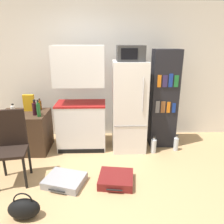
{
  "coord_description": "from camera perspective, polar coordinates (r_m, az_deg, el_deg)",
  "views": [
    {
      "loc": [
        0.07,
        -2.43,
        1.93
      ],
      "look_at": [
        0.17,
        0.85,
        0.85
      ],
      "focal_mm": 35.0,
      "sensor_mm": 36.0,
      "label": 1
    }
  ],
  "objects": [
    {
      "name": "microwave",
      "position": [
        3.76,
        4.83,
        15.07
      ],
      "size": [
        0.45,
        0.43,
        0.25
      ],
      "color": "#333333",
      "rests_on": "refrigerator"
    },
    {
      "name": "ground_plane",
      "position": [
        3.1,
        -2.85,
        -20.34
      ],
      "size": [
        24.0,
        24.0,
        0.0
      ],
      "primitive_type": "plane",
      "color": "tan"
    },
    {
      "name": "side_table",
      "position": [
        4.27,
        -21.7,
        -4.81
      ],
      "size": [
        0.84,
        0.66,
        0.71
      ],
      "color": "#422D1E",
      "rests_on": "ground_plane"
    },
    {
      "name": "suitcase_large_flat",
      "position": [
        3.29,
        -12.23,
        -17.1
      ],
      "size": [
        0.63,
        0.56,
        0.11
      ],
      "rotation": [
        0.0,
        0.0,
        -0.3
      ],
      "color": "#99999E",
      "rests_on": "ground_plane"
    },
    {
      "name": "wall_back",
      "position": [
        4.47,
        -0.1,
        10.27
      ],
      "size": [
        6.4,
        0.1,
        2.63
      ],
      "color": "white",
      "rests_on": "ground_plane"
    },
    {
      "name": "bottle_milk_white",
      "position": [
        4.15,
        -24.41,
        0.54
      ],
      "size": [
        0.08,
        0.08,
        0.18
      ],
      "color": "white",
      "rests_on": "side_table"
    },
    {
      "name": "refrigerator",
      "position": [
        3.92,
        4.48,
        1.39
      ],
      "size": [
        0.59,
        0.62,
        1.6
      ],
      "color": "white",
      "rests_on": "ground_plane"
    },
    {
      "name": "handbag",
      "position": [
        2.87,
        -22.01,
        -22.33
      ],
      "size": [
        0.36,
        0.2,
        0.33
      ],
      "color": "black",
      "rests_on": "ground_plane"
    },
    {
      "name": "bowl",
      "position": [
        4.29,
        -25.52,
        0.09
      ],
      "size": [
        0.14,
        0.14,
        0.04
      ],
      "color": "silver",
      "rests_on": "side_table"
    },
    {
      "name": "kitchen_hutch",
      "position": [
        3.94,
        -8.18,
        2.35
      ],
      "size": [
        0.88,
        0.52,
        1.86
      ],
      "color": "white",
      "rests_on": "ground_plane"
    },
    {
      "name": "chair",
      "position": [
        3.38,
        -24.69,
        -6.82
      ],
      "size": [
        0.46,
        0.46,
        1.03
      ],
      "rotation": [
        0.0,
        0.0,
        0.15
      ],
      "color": "black",
      "rests_on": "ground_plane"
    },
    {
      "name": "water_bottle_front",
      "position": [
        4.2,
        16.38,
        -7.97
      ],
      "size": [
        0.09,
        0.09,
        0.31
      ],
      "color": "silver",
      "rests_on": "ground_plane"
    },
    {
      "name": "suitcase_small_flat",
      "position": [
        3.24,
        1.05,
        -17.14
      ],
      "size": [
        0.53,
        0.51,
        0.12
      ],
      "rotation": [
        0.0,
        0.0,
        -0.14
      ],
      "color": "maroon",
      "rests_on": "ground_plane"
    },
    {
      "name": "bottle_amber_beer",
      "position": [
        4.26,
        -18.31,
        1.8
      ],
      "size": [
        0.06,
        0.06,
        0.21
      ],
      "color": "brown",
      "rests_on": "side_table"
    },
    {
      "name": "water_bottle_middle",
      "position": [
        4.03,
        10.8,
        -8.61
      ],
      "size": [
        0.1,
        0.1,
        0.32
      ],
      "color": "silver",
      "rests_on": "ground_plane"
    },
    {
      "name": "bookshelf",
      "position": [
        4.14,
        13.35,
        3.21
      ],
      "size": [
        0.47,
        0.35,
        1.79
      ],
      "color": "black",
      "rests_on": "ground_plane"
    },
    {
      "name": "bottle_wine_dark",
      "position": [
        3.96,
        -19.49,
        0.87
      ],
      "size": [
        0.09,
        0.09,
        0.27
      ],
      "color": "black",
      "rests_on": "side_table"
    },
    {
      "name": "bottle_green_tall",
      "position": [
        3.85,
        -18.65,
        0.61
      ],
      "size": [
        0.06,
        0.06,
        0.29
      ],
      "color": "#1E6028",
      "rests_on": "side_table"
    },
    {
      "name": "cereal_box",
      "position": [
        4.22,
        -20.89,
        2.26
      ],
      "size": [
        0.19,
        0.07,
        0.3
      ],
      "color": "gold",
      "rests_on": "side_table"
    }
  ]
}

